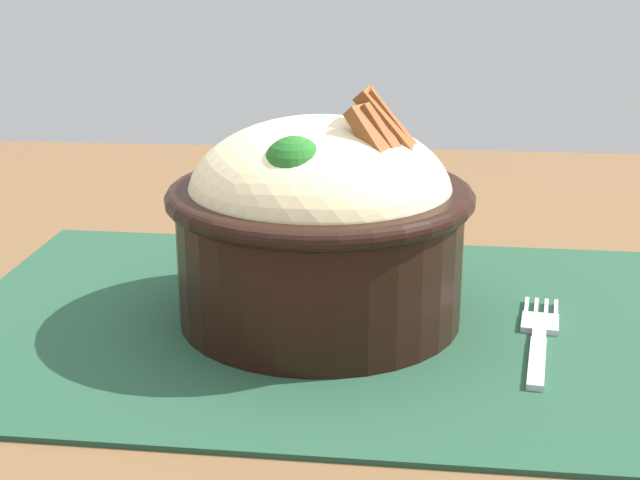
# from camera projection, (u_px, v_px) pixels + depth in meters

# --- Properties ---
(table) EXTENTS (1.15, 0.94, 0.72)m
(table) POSITION_uv_depth(u_px,v_px,m) (331.00, 400.00, 0.61)
(table) COLOR brown
(table) RESTS_ON ground_plane
(placemat) EXTENTS (0.48, 0.33, 0.00)m
(placemat) POSITION_uv_depth(u_px,v_px,m) (338.00, 323.00, 0.58)
(placemat) COLOR #1E422D
(placemat) RESTS_ON table
(bowl) EXTENTS (0.20, 0.20, 0.14)m
(bowl) POSITION_uv_depth(u_px,v_px,m) (320.00, 222.00, 0.56)
(bowl) COLOR black
(bowl) RESTS_ON placemat
(fork) EXTENTS (0.03, 0.12, 0.00)m
(fork) POSITION_uv_depth(u_px,v_px,m) (539.00, 336.00, 0.55)
(fork) COLOR #B3B3B3
(fork) RESTS_ON placemat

